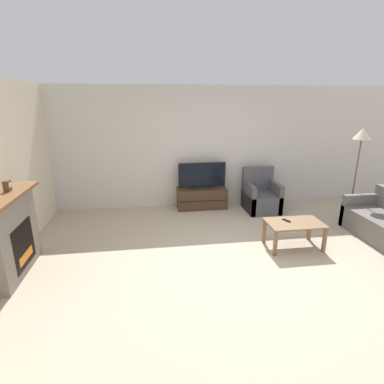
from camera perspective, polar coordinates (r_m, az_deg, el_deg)
The scene contains 10 objects.
ground_plane at distance 4.86m, azimuth 8.81°, elevation -12.52°, with size 24.00×24.00×0.00m, color tan.
wall_back at distance 6.89m, azimuth 2.95°, elevation 8.48°, with size 12.00×0.06×2.70m.
fireplace at distance 4.88m, azimuth -31.31°, elevation -6.90°, with size 0.42×1.32×1.19m.
mantel_clock at distance 4.79m, azimuth -31.74°, elevation 0.99°, with size 0.08×0.11×0.15m.
tv_stand at distance 6.85m, azimuth 1.88°, elevation -1.17°, with size 1.12×0.43×0.47m.
tv at distance 6.70m, azimuth 1.93°, elevation 2.97°, with size 1.06×0.18×0.59m.
armchair at distance 6.88m, azimuth 12.95°, elevation -0.94°, with size 0.70×0.76×0.94m.
coffee_table at distance 5.28m, azimuth 18.93°, elevation -6.12°, with size 0.92×0.55×0.45m.
remote at distance 5.26m, azimuth 17.55°, elevation -5.17°, with size 0.10×0.15×0.02m.
floor_lamp at distance 6.77m, azimuth 29.55°, elevation 8.52°, with size 0.33×0.33×1.87m.
Camera 1 is at (-1.31, -4.02, 2.39)m, focal length 28.00 mm.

